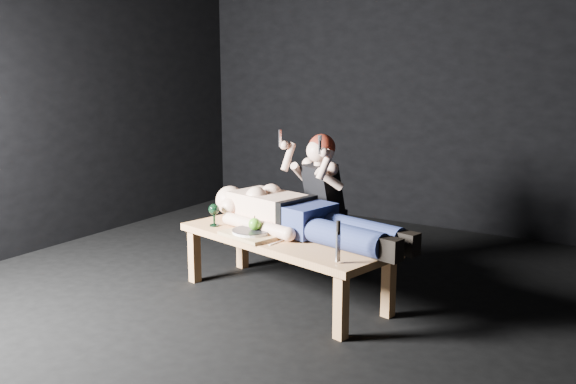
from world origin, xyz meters
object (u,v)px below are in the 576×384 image
(carving_knife, at_px, (338,242))
(serving_tray, at_px, (252,234))
(lying_man, at_px, (303,213))
(kneeling_woman, at_px, (330,203))
(goblet, at_px, (214,215))
(table, at_px, (284,267))

(carving_knife, bearing_deg, serving_tray, 177.35)
(lying_man, xyz_separation_m, carving_knife, (0.51, -0.46, -0.02))
(kneeling_woman, xyz_separation_m, goblet, (-0.60, -0.67, -0.03))
(kneeling_woman, distance_m, carving_knife, 1.12)
(table, relative_size, goblet, 9.60)
(lying_man, distance_m, carving_knife, 0.69)
(kneeling_woman, height_order, serving_tray, kneeling_woman)
(table, bearing_deg, lying_man, 68.15)
(lying_man, distance_m, serving_tray, 0.39)
(table, distance_m, serving_tray, 0.33)
(table, height_order, serving_tray, serving_tray)
(table, height_order, kneeling_woman, kneeling_woman)
(table, distance_m, goblet, 0.65)
(kneeling_woman, bearing_deg, serving_tray, -81.96)
(kneeling_woman, bearing_deg, lying_man, -59.79)
(serving_tray, height_order, carving_knife, carving_knife)
(serving_tray, bearing_deg, table, 34.30)
(lying_man, relative_size, goblet, 10.56)
(lying_man, relative_size, kneeling_woman, 1.54)
(lying_man, relative_size, serving_tray, 4.40)
(goblet, height_order, carving_knife, carving_knife)
(kneeling_woman, relative_size, serving_tray, 2.86)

